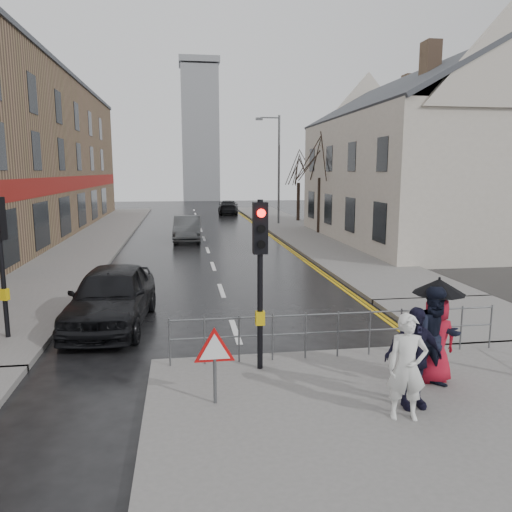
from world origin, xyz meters
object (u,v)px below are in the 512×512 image
object	(u,v)px
car_parked	(112,296)
pedestrian_d	(413,357)
pedestrian_b	(436,338)
pedestrian_with_umbrella	(437,325)
car_mid	(187,229)
pedestrian_a	(407,367)

from	to	relation	value
car_parked	pedestrian_d	bearing A→B (deg)	-41.22
pedestrian_b	car_parked	size ratio (longest dim) A/B	0.40
car_parked	pedestrian_with_umbrella	bearing A→B (deg)	-32.37
pedestrian_with_umbrella	car_mid	xyz separation A→B (m)	(-4.34, 21.18, -0.52)
car_mid	pedestrian_d	bearing A→B (deg)	-78.77
pedestrian_b	car_mid	size ratio (longest dim) A/B	0.43
pedestrian_d	car_mid	size ratio (longest dim) A/B	0.40
pedestrian_a	pedestrian_with_umbrella	xyz separation A→B (m)	(1.17, 1.28, 0.24)
pedestrian_b	car_mid	bearing A→B (deg)	97.70
car_mid	pedestrian_a	bearing A→B (deg)	-79.63
pedestrian_d	car_parked	xyz separation A→B (m)	(-5.66, 5.80, -0.20)
pedestrian_d	car_mid	bearing A→B (deg)	97.15
pedestrian_d	pedestrian_a	bearing A→B (deg)	-128.79
pedestrian_a	car_parked	world-z (taller)	pedestrian_a
pedestrian_b	car_parked	bearing A→B (deg)	137.71
pedestrian_a	car_mid	distance (m)	22.69
pedestrian_b	car_mid	world-z (taller)	pedestrian_b
pedestrian_a	pedestrian_d	bearing A→B (deg)	65.18
pedestrian_a	car_mid	world-z (taller)	pedestrian_a
pedestrian_with_umbrella	car_parked	xyz separation A→B (m)	(-6.55, 4.91, -0.43)
pedestrian_b	pedestrian_with_umbrella	xyz separation A→B (m)	(0.14, 0.26, 0.15)
car_parked	car_mid	bearing A→B (deg)	86.78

